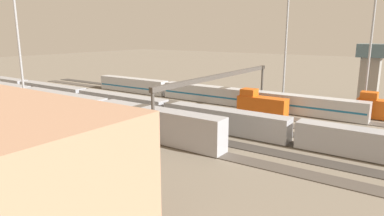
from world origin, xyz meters
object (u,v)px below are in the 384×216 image
(train_on_track_2, at_px, (261,104))
(light_mast_2, at_px, (372,32))
(control_tower, at_px, (370,69))
(train_on_track_5, at_px, (161,110))
(train_on_track_7, at_px, (62,106))
(light_mast_0, at_px, (287,22))
(train_on_track_1, at_px, (206,94))
(light_mast_1, at_px, (18,35))
(train_on_track_0, at_px, (384,108))
(signal_gantry, at_px, (221,79))

(train_on_track_2, relative_size, light_mast_2, 0.39)
(control_tower, bearing_deg, train_on_track_5, 53.40)
(train_on_track_7, relative_size, light_mast_0, 2.41)
(train_on_track_1, xyz_separation_m, light_mast_2, (-33.35, -8.69, 14.48))
(light_mast_1, bearing_deg, light_mast_0, -132.65)
(train_on_track_0, height_order, control_tower, control_tower)
(signal_gantry, bearing_deg, light_mast_2, -136.13)
(train_on_track_0, distance_m, light_mast_0, 26.88)
(train_on_track_1, distance_m, control_tower, 38.57)
(train_on_track_2, distance_m, train_on_track_0, 23.14)
(train_on_track_5, distance_m, train_on_track_1, 20.17)
(train_on_track_7, xyz_separation_m, control_tower, (-46.24, -50.06, 5.47))
(train_on_track_5, distance_m, light_mast_1, 30.66)
(train_on_track_7, height_order, light_mast_0, light_mast_0)
(train_on_track_1, height_order, light_mast_2, light_mast_2)
(train_on_track_5, relative_size, light_mast_0, 4.69)
(train_on_track_7, bearing_deg, control_tower, -132.73)
(train_on_track_2, relative_size, control_tower, 0.72)
(train_on_track_2, relative_size, train_on_track_0, 1.00)
(train_on_track_5, xyz_separation_m, train_on_track_7, (16.49, 10.00, 0.55))
(light_mast_1, bearing_deg, control_tower, -135.38)
(light_mast_2, bearing_deg, light_mast_0, 2.67)
(train_on_track_2, relative_size, signal_gantry, 0.25)
(train_on_track_5, relative_size, light_mast_2, 5.42)
(train_on_track_7, bearing_deg, light_mast_0, -128.50)
(train_on_track_0, bearing_deg, train_on_track_5, 35.79)
(light_mast_0, distance_m, control_tower, 22.78)
(train_on_track_5, height_order, light_mast_0, light_mast_0)
(light_mast_1, bearing_deg, train_on_track_7, -158.33)
(train_on_track_0, height_order, light_mast_1, light_mast_1)
(train_on_track_5, distance_m, light_mast_0, 35.21)
(train_on_track_5, relative_size, train_on_track_2, 13.90)
(light_mast_1, xyz_separation_m, control_tower, (-53.76, -53.05, -7.94))
(train_on_track_1, distance_m, signal_gantry, 17.81)
(light_mast_2, xyz_separation_m, control_tower, (0.97, -11.37, -8.39))
(light_mast_1, bearing_deg, train_on_track_2, -143.50)
(train_on_track_2, xyz_separation_m, train_on_track_1, (16.44, -5.00, -0.16))
(train_on_track_2, xyz_separation_m, light_mast_1, (37.83, 27.99, 13.87))
(signal_gantry, bearing_deg, train_on_track_5, 40.84)
(control_tower, bearing_deg, light_mast_2, 94.89)
(signal_gantry, bearing_deg, light_mast_0, -103.70)
(train_on_track_5, height_order, signal_gantry, signal_gantry)
(train_on_track_1, relative_size, control_tower, 5.15)
(train_on_track_5, xyz_separation_m, control_tower, (-29.75, -40.06, 6.02))
(train_on_track_1, relative_size, train_on_track_0, 7.14)
(train_on_track_1, height_order, signal_gantry, signal_gantry)
(train_on_track_0, xyz_separation_m, light_mast_1, (58.69, 37.99, 13.87))
(train_on_track_0, bearing_deg, light_mast_1, 32.91)
(train_on_track_2, bearing_deg, train_on_track_1, -16.91)
(train_on_track_2, xyz_separation_m, control_tower, (-15.93, -25.06, 5.93))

